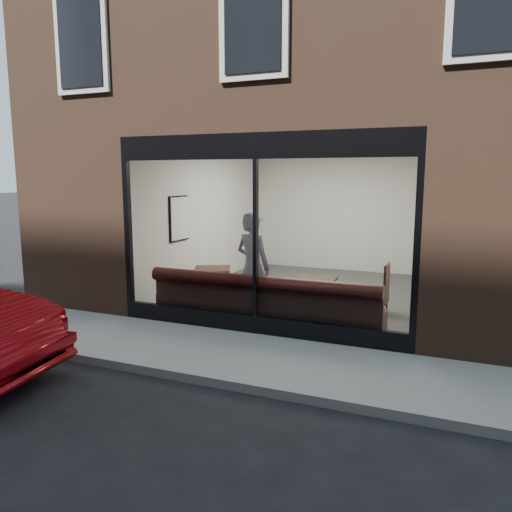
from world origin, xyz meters
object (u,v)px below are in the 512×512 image
at_px(banquette, 265,314).
at_px(cafe_table_left, 212,269).
at_px(person, 253,267).
at_px(cafe_table_right, 315,280).
at_px(cafe_chair_right, 375,301).

xyz_separation_m(banquette, cafe_table_left, (-1.45, 0.86, 0.52)).
distance_m(person, cafe_table_right, 1.11).
bearing_deg(person, cafe_chair_right, -128.76).
relative_size(banquette, person, 2.07).
bearing_deg(cafe_table_right, cafe_chair_right, 43.93).
relative_size(cafe_table_left, cafe_table_right, 0.99).
bearing_deg(person, banquette, 157.58).
distance_m(person, cafe_table_left, 1.25).
distance_m(banquette, person, 0.87).
bearing_deg(cafe_chair_right, cafe_table_left, 14.45).
bearing_deg(banquette, cafe_chair_right, 43.97).
relative_size(person, cafe_chair_right, 4.40).
bearing_deg(banquette, cafe_table_right, 44.02).
bearing_deg(cafe_table_right, person, -161.02).
height_order(banquette, cafe_table_right, cafe_table_right).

